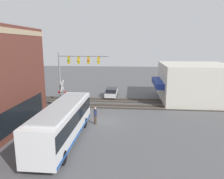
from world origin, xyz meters
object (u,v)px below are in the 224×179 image
at_px(city_bus, 63,121).
at_px(parked_car_white, 112,93).
at_px(pedestrian_near_bus, 95,115).
at_px(crossing_signal, 62,92).

relative_size(city_bus, parked_car_white, 2.44).
bearing_deg(pedestrian_near_bus, crossing_signal, 46.51).
bearing_deg(city_bus, parked_car_white, -8.78).
distance_m(crossing_signal, parked_car_white, 9.64).
height_order(crossing_signal, pedestrian_near_bus, crossing_signal).
height_order(crossing_signal, parked_car_white, crossing_signal).
distance_m(parked_car_white, pedestrian_near_bus, 12.50).
relative_size(crossing_signal, pedestrian_near_bus, 2.06).
height_order(city_bus, pedestrian_near_bus, city_bus).
xyz_separation_m(crossing_signal, parked_car_white, (7.69, -5.58, -1.64)).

